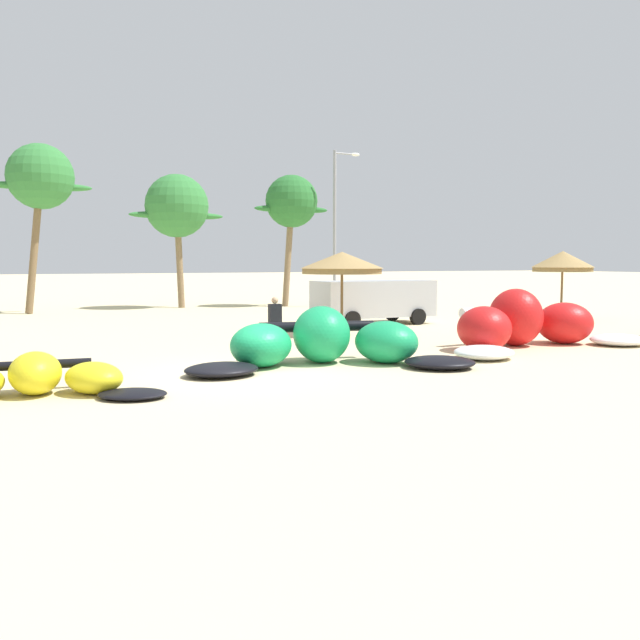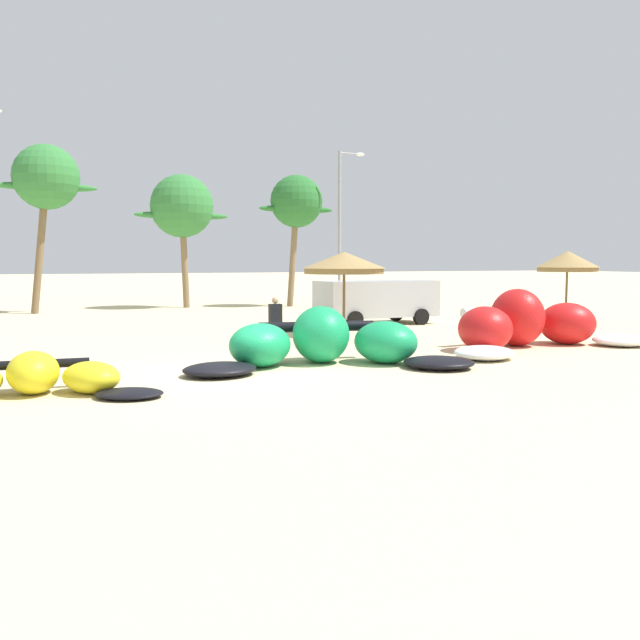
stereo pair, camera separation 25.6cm
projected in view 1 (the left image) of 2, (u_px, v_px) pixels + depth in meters
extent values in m
plane|color=beige|center=(240.00, 374.00, 15.55)|extent=(260.00, 260.00, 0.00)
ellipsoid|color=yellow|center=(35.00, 373.00, 13.08)|extent=(1.12, 1.43, 0.86)
ellipsoid|color=yellow|center=(94.00, 378.00, 13.18)|extent=(1.53, 1.66, 0.64)
ellipsoid|color=black|center=(133.00, 394.00, 12.73)|extent=(1.64, 1.48, 0.17)
cylinder|color=black|center=(37.00, 365.00, 13.51)|extent=(2.12, 0.39, 0.19)
cube|color=black|center=(35.00, 374.00, 12.95)|extent=(0.81, 0.55, 0.04)
ellipsoid|color=black|center=(222.00, 369.00, 15.23)|extent=(1.93, 1.70, 0.30)
ellipsoid|color=#199E5B|center=(261.00, 345.00, 16.47)|extent=(2.30, 2.28, 1.10)
ellipsoid|color=#199E5B|center=(322.00, 334.00, 17.19)|extent=(1.84, 2.04, 1.49)
ellipsoid|color=#199E5B|center=(386.00, 342.00, 17.13)|extent=(2.04, 2.19, 1.10)
ellipsoid|color=black|center=(440.00, 362.00, 16.31)|extent=(2.28, 2.20, 0.30)
cylinder|color=black|center=(317.00, 327.00, 17.77)|extent=(3.13, 0.97, 0.29)
cube|color=black|center=(323.00, 335.00, 17.01)|extent=(1.25, 0.87, 0.04)
ellipsoid|color=white|center=(484.00, 352.00, 17.86)|extent=(2.27, 2.19, 0.36)
ellipsoid|color=red|center=(484.00, 329.00, 19.38)|extent=(2.24, 2.31, 1.33)
ellipsoid|color=red|center=(516.00, 317.00, 20.61)|extent=(1.75, 1.91, 1.80)
ellipsoid|color=red|center=(565.00, 323.00, 21.12)|extent=(2.35, 2.37, 1.33)
ellipsoid|color=white|center=(618.00, 340.00, 20.72)|extent=(2.10, 1.97, 0.36)
cylinder|color=white|center=(501.00, 311.00, 21.13)|extent=(3.37, 0.64, 0.31)
cube|color=white|center=(520.00, 318.00, 20.46)|extent=(1.28, 0.75, 0.04)
cylinder|color=brown|center=(342.00, 301.00, 23.95)|extent=(0.10, 0.10, 2.39)
cone|color=#9E7F4C|center=(342.00, 260.00, 23.81)|extent=(3.05, 3.05, 0.60)
cylinder|color=olive|center=(342.00, 271.00, 23.85)|extent=(2.90, 2.90, 0.20)
cylinder|color=brown|center=(562.00, 293.00, 29.90)|extent=(0.10, 0.10, 2.37)
cone|color=#9E7F4C|center=(563.00, 259.00, 29.76)|extent=(2.76, 2.76, 0.74)
cylinder|color=olive|center=(562.00, 270.00, 29.80)|extent=(2.62, 2.62, 0.20)
cube|color=#B2B7BC|center=(373.00, 298.00, 27.62)|extent=(5.09, 2.13, 1.50)
cube|color=black|center=(344.00, 293.00, 27.00)|extent=(1.31, 2.00, 0.56)
cylinder|color=black|center=(352.00, 319.00, 26.11)|extent=(0.69, 0.26, 0.68)
cylinder|color=black|center=(330.00, 316.00, 27.91)|extent=(0.69, 0.26, 0.68)
cylinder|color=black|center=(418.00, 317.00, 27.46)|extent=(0.69, 0.26, 0.68)
cylinder|color=black|center=(392.00, 313.00, 29.26)|extent=(0.69, 0.26, 0.68)
cylinder|color=#383842|center=(275.00, 337.00, 19.23)|extent=(0.24, 0.24, 0.85)
cube|color=black|center=(275.00, 314.00, 19.16)|extent=(0.36, 0.22, 0.56)
sphere|color=tan|center=(275.00, 300.00, 19.13)|extent=(0.20, 0.20, 0.20)
cylinder|color=brown|center=(35.00, 245.00, 32.99)|extent=(1.13, 0.36, 6.87)
sphere|color=#337A38|center=(40.00, 176.00, 32.84)|extent=(3.26, 3.26, 3.26)
ellipsoid|color=#337A38|center=(12.00, 185.00, 32.35)|extent=(2.29, 0.50, 0.36)
ellipsoid|color=#337A38|center=(69.00, 188.00, 33.41)|extent=(2.29, 0.50, 0.36)
cylinder|color=#7F6647|center=(179.00, 257.00, 37.21)|extent=(0.53, 0.36, 5.76)
sphere|color=#337A38|center=(177.00, 206.00, 36.92)|extent=(3.55, 3.55, 3.55)
ellipsoid|color=#337A38|center=(151.00, 215.00, 36.39)|extent=(2.48, 0.50, 0.36)
ellipsoid|color=#337A38|center=(202.00, 216.00, 37.55)|extent=(2.48, 0.50, 0.36)
cylinder|color=#7F6647|center=(288.00, 254.00, 38.61)|extent=(0.79, 0.36, 6.15)
sphere|color=#286B2D|center=(292.00, 201.00, 38.42)|extent=(3.07, 3.07, 3.07)
ellipsoid|color=#286B2D|center=(272.00, 209.00, 37.96)|extent=(2.15, 0.50, 0.36)
ellipsoid|color=#286B2D|center=(311.00, 210.00, 38.96)|extent=(2.15, 0.50, 0.36)
cylinder|color=gray|center=(335.00, 229.00, 37.88)|extent=(0.18, 0.18, 8.97)
cylinder|color=gray|center=(345.00, 154.00, 37.76)|extent=(1.32, 0.10, 0.10)
ellipsoid|color=silver|center=(355.00, 154.00, 38.03)|extent=(0.56, 0.24, 0.20)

